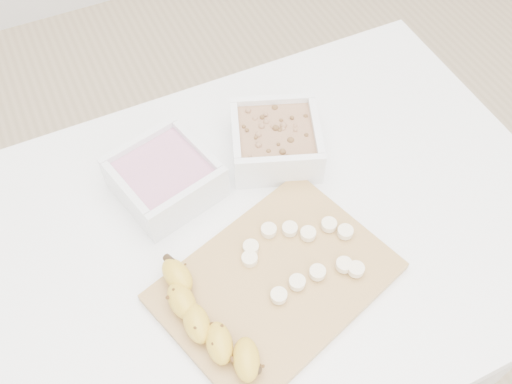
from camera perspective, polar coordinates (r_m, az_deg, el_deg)
name	(u,v)px	position (r m, az deg, el deg)	size (l,w,h in m)	color
ground	(261,373)	(1.62, 0.48, -17.65)	(3.50, 3.50, 0.00)	#C6AD89
table	(263,255)	(1.02, 0.73, -6.35)	(1.00, 0.70, 0.75)	white
bowl_yogurt	(165,177)	(0.96, -9.12, 1.48)	(0.18, 0.18, 0.07)	white
bowl_granola	(276,140)	(1.00, 1.98, 5.23)	(0.19, 0.19, 0.07)	white
cutting_board	(276,282)	(0.88, 1.98, -8.95)	(0.34, 0.24, 0.01)	tan
banana	(208,321)	(0.82, -4.79, -12.76)	(0.06, 0.21, 0.04)	gold
banana_slices	(303,253)	(0.88, 4.71, -6.07)	(0.18, 0.14, 0.02)	#FBEBC2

